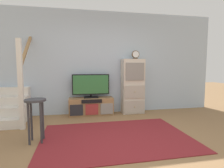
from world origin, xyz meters
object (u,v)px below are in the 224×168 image
object	(u,v)px
media_console	(91,106)
side_cabinet	(133,86)
television	(91,85)
desk_clock	(136,55)
bar_stool_near	(36,110)

from	to	relation	value
media_console	side_cabinet	xyz separation A→B (m)	(1.12, 0.01, 0.50)
media_console	television	size ratio (longest dim) A/B	1.19
side_cabinet	desk_clock	xyz separation A→B (m)	(0.06, -0.01, 0.84)
desk_clock	side_cabinet	bearing A→B (deg)	166.83
television	bar_stool_near	bearing A→B (deg)	-124.11
television	desk_clock	size ratio (longest dim) A/B	4.28
bar_stool_near	television	bearing A→B (deg)	55.89
side_cabinet	desk_clock	bearing A→B (deg)	-13.17
media_console	desk_clock	xyz separation A→B (m)	(1.18, -0.00, 1.34)
media_console	bar_stool_near	distance (m)	1.87
desk_clock	bar_stool_near	distance (m)	2.88
side_cabinet	bar_stool_near	world-z (taller)	side_cabinet
media_console	side_cabinet	world-z (taller)	side_cabinet
side_cabinet	bar_stool_near	xyz separation A→B (m)	(-2.16, -1.53, -0.18)
media_console	side_cabinet	bearing A→B (deg)	0.52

